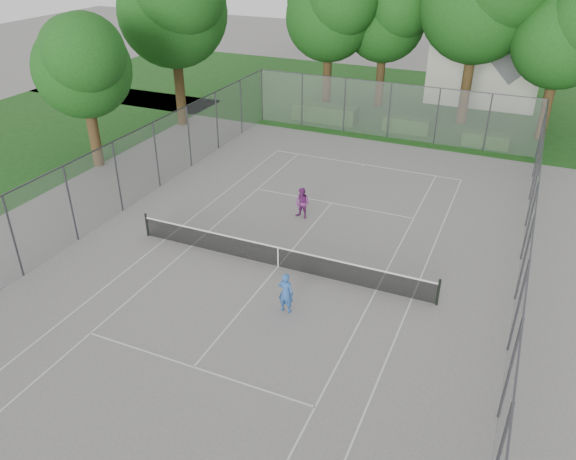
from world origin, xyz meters
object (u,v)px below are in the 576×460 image
at_px(tennis_net, 278,256).
at_px(woman_player, 302,203).
at_px(girl_player, 286,293).
at_px(house, 490,47).

bearing_deg(tennis_net, woman_player, 99.69).
height_order(girl_player, woman_player, girl_player).
bearing_deg(girl_player, woman_player, -70.53).
distance_m(tennis_net, girl_player, 2.97).
relative_size(tennis_net, woman_player, 8.57).
bearing_deg(house, tennis_net, -98.88).
relative_size(tennis_net, girl_player, 8.11).
bearing_deg(woman_player, house, 90.60).
distance_m(tennis_net, woman_player, 4.44).
height_order(tennis_net, woman_player, woman_player).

